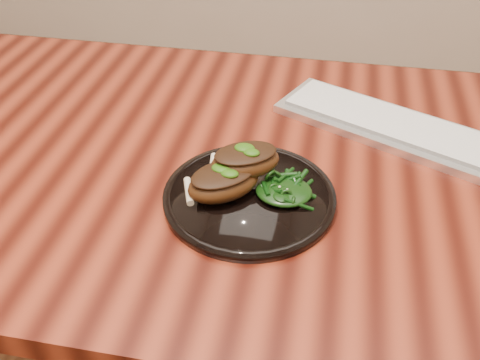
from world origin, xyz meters
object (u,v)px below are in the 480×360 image
at_px(lamb_chop_front, 223,181).
at_px(keyboard, 401,129).
at_px(plate, 249,197).
at_px(greens_heap, 284,188).
at_px(desk, 271,199).

bearing_deg(lamb_chop_front, keyboard, 41.85).
xyz_separation_m(plate, keyboard, (0.23, 0.23, 0.00)).
xyz_separation_m(lamb_chop_front, greens_heap, (0.09, 0.01, -0.01)).
height_order(desk, plate, plate).
xyz_separation_m(lamb_chop_front, keyboard, (0.27, 0.24, -0.03)).
bearing_deg(desk, plate, -100.65).
bearing_deg(desk, keyboard, 30.59).
height_order(lamb_chop_front, greens_heap, lamb_chop_front).
bearing_deg(keyboard, lamb_chop_front, -138.15).
xyz_separation_m(desk, lamb_chop_front, (-0.06, -0.12, 0.12)).
relative_size(plate, greens_heap, 3.08).
bearing_deg(desk, lamb_chop_front, -116.40).
bearing_deg(lamb_chop_front, desk, 63.60).
distance_m(greens_heap, keyboard, 0.29).
relative_size(desk, lamb_chop_front, 12.10).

